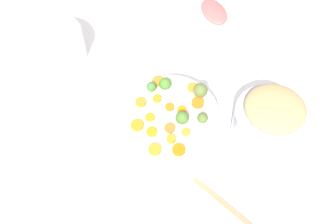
# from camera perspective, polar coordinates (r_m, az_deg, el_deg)

# --- Properties ---
(tabletop) EXTENTS (2.40, 2.40, 0.02)m
(tabletop) POSITION_cam_1_polar(r_m,az_deg,el_deg) (1.20, -0.48, -3.60)
(tabletop) COLOR white
(tabletop) RESTS_ON ground
(serving_bowl_carrots) EXTENTS (0.29, 0.29, 0.11)m
(serving_bowl_carrots) POSITION_cam_1_polar(r_m,az_deg,el_deg) (1.15, 0.00, -1.80)
(serving_bowl_carrots) COLOR white
(serving_bowl_carrots) RESTS_ON tabletop
(metal_pot) EXTENTS (0.21, 0.21, 0.13)m
(metal_pot) POSITION_cam_1_polar(r_m,az_deg,el_deg) (1.17, 14.50, -2.00)
(metal_pot) COLOR #B0B4C4
(metal_pot) RESTS_ON tabletop
(stuffing_mound) EXTENTS (0.17, 0.17, 0.05)m
(stuffing_mound) POSITION_cam_1_polar(r_m,az_deg,el_deg) (1.10, 15.45, 0.55)
(stuffing_mound) COLOR tan
(stuffing_mound) RESTS_ON metal_pot
(carrot_slice_0) EXTENTS (0.04, 0.04, 0.01)m
(carrot_slice_0) POSITION_cam_1_polar(r_m,az_deg,el_deg) (1.16, 3.66, 3.59)
(carrot_slice_0) COLOR orange
(carrot_slice_0) RESTS_ON serving_bowl_carrots
(carrot_slice_1) EXTENTS (0.04, 0.04, 0.01)m
(carrot_slice_1) POSITION_cam_1_polar(r_m,az_deg,el_deg) (1.13, -3.92, 1.56)
(carrot_slice_1) COLOR orange
(carrot_slice_1) RESTS_ON serving_bowl_carrots
(carrot_slice_2) EXTENTS (0.03, 0.03, 0.01)m
(carrot_slice_2) POSITION_cam_1_polar(r_m,az_deg,el_deg) (1.07, 2.64, -2.95)
(carrot_slice_2) COLOR orange
(carrot_slice_2) RESTS_ON serving_bowl_carrots
(carrot_slice_3) EXTENTS (0.03, 0.03, 0.01)m
(carrot_slice_3) POSITION_cam_1_polar(r_m,az_deg,el_deg) (1.13, -1.62, 1.98)
(carrot_slice_3) COLOR orange
(carrot_slice_3) RESTS_ON serving_bowl_carrots
(carrot_slice_4) EXTENTS (0.03, 0.03, 0.01)m
(carrot_slice_4) POSITION_cam_1_polar(r_m,az_deg,el_deg) (1.10, -2.66, -0.78)
(carrot_slice_4) COLOR orange
(carrot_slice_4) RESTS_ON serving_bowl_carrots
(carrot_slice_5) EXTENTS (0.05, 0.05, 0.01)m
(carrot_slice_5) POSITION_cam_1_polar(r_m,az_deg,el_deg) (1.13, 4.39, 1.35)
(carrot_slice_5) COLOR orange
(carrot_slice_5) RESTS_ON serving_bowl_carrots
(carrot_slice_6) EXTENTS (0.04, 0.04, 0.01)m
(carrot_slice_6) POSITION_cam_1_polar(r_m,az_deg,el_deg) (1.12, 0.12, 0.79)
(carrot_slice_6) COLOR orange
(carrot_slice_6) RESTS_ON serving_bowl_carrots
(carrot_slice_7) EXTENTS (0.03, 0.03, 0.01)m
(carrot_slice_7) POSITION_cam_1_polar(r_m,az_deg,el_deg) (1.06, 0.48, -3.99)
(carrot_slice_7) COLOR orange
(carrot_slice_7) RESTS_ON serving_bowl_carrots
(carrot_slice_8) EXTENTS (0.03, 0.03, 0.01)m
(carrot_slice_8) POSITION_cam_1_polar(r_m,az_deg,el_deg) (1.11, 2.03, 0.23)
(carrot_slice_8) COLOR orange
(carrot_slice_8) RESTS_ON serving_bowl_carrots
(carrot_slice_9) EXTENTS (0.03, 0.03, 0.01)m
(carrot_slice_9) POSITION_cam_1_polar(r_m,az_deg,el_deg) (1.07, -2.35, -2.94)
(carrot_slice_9) COLOR orange
(carrot_slice_9) RESTS_ON serving_bowl_carrots
(carrot_slice_10) EXTENTS (0.05, 0.05, 0.01)m
(carrot_slice_10) POSITION_cam_1_polar(r_m,az_deg,el_deg) (1.18, -1.44, 4.56)
(carrot_slice_10) COLOR orange
(carrot_slice_10) RESTS_ON serving_bowl_carrots
(carrot_slice_11) EXTENTS (0.04, 0.04, 0.01)m
(carrot_slice_11) POSITION_cam_1_polar(r_m,az_deg,el_deg) (1.08, 0.26, -2.35)
(carrot_slice_11) COLOR orange
(carrot_slice_11) RESTS_ON serving_bowl_carrots
(carrot_slice_12) EXTENTS (0.04, 0.04, 0.01)m
(carrot_slice_12) POSITION_cam_1_polar(r_m,az_deg,el_deg) (1.04, 1.59, -5.57)
(carrot_slice_12) COLOR orange
(carrot_slice_12) RESTS_ON serving_bowl_carrots
(carrot_slice_13) EXTENTS (0.05, 0.05, 0.01)m
(carrot_slice_13) POSITION_cam_1_polar(r_m,az_deg,el_deg) (1.04, -1.95, -5.51)
(carrot_slice_13) COLOR orange
(carrot_slice_13) RESTS_ON serving_bowl_carrots
(carrot_slice_14) EXTENTS (0.04, 0.04, 0.01)m
(carrot_slice_14) POSITION_cam_1_polar(r_m,az_deg,el_deg) (1.08, -4.55, -1.96)
(carrot_slice_14) COLOR orange
(carrot_slice_14) RESTS_ON serving_bowl_carrots
(brussels_sprout_0) EXTENTS (0.04, 0.04, 0.04)m
(brussels_sprout_0) POSITION_cam_1_polar(r_m,az_deg,el_deg) (1.15, -0.43, 4.17)
(brussels_sprout_0) COLOR #447F2D
(brussels_sprout_0) RESTS_ON serving_bowl_carrots
(brussels_sprout_1) EXTENTS (0.04, 0.04, 0.04)m
(brussels_sprout_1) POSITION_cam_1_polar(r_m,az_deg,el_deg) (1.08, 2.09, -0.82)
(brussels_sprout_1) COLOR #47752F
(brussels_sprout_1) RESTS_ON serving_bowl_carrots
(brussels_sprout_2) EXTENTS (0.03, 0.03, 0.03)m
(brussels_sprout_2) POSITION_cam_1_polar(r_m,az_deg,el_deg) (1.15, -2.46, 3.72)
(brussels_sprout_2) COLOR #447838
(brussels_sprout_2) RESTS_ON serving_bowl_carrots
(brussels_sprout_3) EXTENTS (0.03, 0.03, 0.03)m
(brussels_sprout_3) POSITION_cam_1_polar(r_m,az_deg,el_deg) (1.09, 5.08, -0.88)
(brussels_sprout_3) COLOR #4F6D2F
(brussels_sprout_3) RESTS_ON serving_bowl_carrots
(brussels_sprout_4) EXTENTS (0.04, 0.04, 0.04)m
(brussels_sprout_4) POSITION_cam_1_polar(r_m,az_deg,el_deg) (1.14, 4.76, 3.18)
(brussels_sprout_4) COLOR #596E35
(brussels_sprout_4) RESTS_ON serving_bowl_carrots
(casserole_dish) EXTENTS (0.23, 0.23, 0.11)m
(casserole_dish) POSITION_cam_1_polar(r_m,az_deg,el_deg) (1.41, -16.83, 9.16)
(casserole_dish) COLOR white
(casserole_dish) RESTS_ON tabletop
(ham_plate) EXTENTS (0.25, 0.25, 0.01)m
(ham_plate) POSITION_cam_1_polar(r_m,az_deg,el_deg) (1.55, 6.70, 13.92)
(ham_plate) COLOR white
(ham_plate) RESTS_ON tabletop
(ham_slice_main) EXTENTS (0.17, 0.17, 0.03)m
(ham_slice_main) POSITION_cam_1_polar(r_m,az_deg,el_deg) (1.54, 6.76, 14.43)
(ham_slice_main) COLOR #C9615E
(ham_slice_main) RESTS_ON ham_plate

